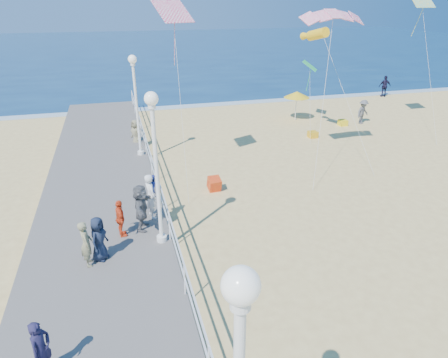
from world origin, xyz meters
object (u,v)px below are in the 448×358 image
object	(u,v)px
beach_chair_left	(313,134)
box_kite	(214,185)
woman_holding_toddler	(151,196)
spectator_3	(120,219)
spectator_0	(41,350)
beach_walker_b	(385,86)
lamp_post_mid	(155,155)
spectator_6	(86,244)
toddler_held	(153,185)
beach_umbrella	(297,95)
beach_chair_right	(343,123)
beach_walker_a	(363,112)
spectator_5	(141,207)
lamp_post_far	(136,96)
beach_walker_c	(136,134)
spectator_4	(99,239)

from	to	relation	value
beach_chair_left	box_kite	bearing A→B (deg)	-143.51
woman_holding_toddler	spectator_3	bearing A→B (deg)	116.60
spectator_0	box_kite	distance (m)	11.05
spectator_0	woman_holding_toddler	bearing A→B (deg)	5.01
beach_walker_b	box_kite	bearing A→B (deg)	46.07
lamp_post_mid	spectator_6	distance (m)	3.56
toddler_held	box_kite	world-z (taller)	toddler_held
beach_umbrella	beach_chair_left	xyz separation A→B (m)	(-0.63, -4.09, -1.71)
toddler_held	beach_chair_right	bearing A→B (deg)	-71.03
toddler_held	beach_umbrella	size ratio (longest dim) A/B	0.40
toddler_held	beach_walker_b	distance (m)	28.81
spectator_3	beach_walker_a	bearing A→B (deg)	-65.01
beach_walker_a	beach_umbrella	xyz separation A→B (m)	(-4.23, 2.17, 1.04)
beach_walker_a	beach_chair_right	distance (m)	1.68
beach_chair_right	spectator_5	bearing A→B (deg)	-143.50
lamp_post_far	beach_chair_right	xyz separation A→B (m)	(14.46, 3.15, -3.46)
lamp_post_mid	beach_chair_right	size ratio (longest dim) A/B	9.67
toddler_held	beach_walker_c	bearing A→B (deg)	-15.66
beach_umbrella	beach_chair_left	world-z (taller)	beach_umbrella
spectator_5	spectator_0	bearing A→B (deg)	169.57
spectator_3	spectator_4	xyz separation A→B (m)	(-0.72, -1.26, 0.06)
lamp_post_far	box_kite	distance (m)	6.56
beach_chair_right	beach_walker_b	bearing A→B (deg)	40.41
beach_walker_a	beach_walker_b	size ratio (longest dim) A/B	0.91
spectator_6	beach_umbrella	bearing A→B (deg)	-50.34
lamp_post_mid	spectator_4	size ratio (longest dim) A/B	3.45
lamp_post_far	spectator_5	bearing A→B (deg)	-94.09
spectator_6	beach_walker_a	bearing A→B (deg)	-62.05
beach_walker_c	toddler_held	bearing A→B (deg)	-23.06
beach_chair_left	beach_walker_c	bearing A→B (deg)	174.67
beach_chair_left	beach_chair_right	size ratio (longest dim) A/B	1.00
spectator_6	beach_walker_a	size ratio (longest dim) A/B	0.90
spectator_0	beach_umbrella	xyz separation A→B (m)	(15.02, 19.19, 0.76)
spectator_3	beach_walker_c	bearing A→B (deg)	-15.31
lamp_post_mid	toddler_held	world-z (taller)	lamp_post_mid
spectator_3	spectator_6	distance (m)	1.84
toddler_held	spectator_0	world-z (taller)	toddler_held
toddler_held	beach_walker_b	world-z (taller)	toddler_held
beach_walker_c	box_kite	xyz separation A→B (m)	(3.06, -7.08, -0.57)
spectator_0	beach_walker_a	xyz separation A→B (m)	(19.25, 17.02, -0.29)
toddler_held	beach_walker_a	world-z (taller)	toddler_held
spectator_3	spectator_6	world-z (taller)	spectator_6
toddler_held	beach_chair_right	xyz separation A→B (m)	(14.45, 10.17, -1.48)
spectator_0	beach_chair_right	size ratio (longest dim) A/B	2.74
lamp_post_far	beach_chair_right	size ratio (longest dim) A/B	9.67
spectator_3	beach_chair_left	size ratio (longest dim) A/B	2.59
spectator_6	beach_chair_right	distance (m)	21.29
spectator_3	beach_chair_right	size ratio (longest dim) A/B	2.59
beach_walker_a	beach_walker_c	distance (m)	16.09
lamp_post_far	toddler_held	size ratio (longest dim) A/B	6.15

